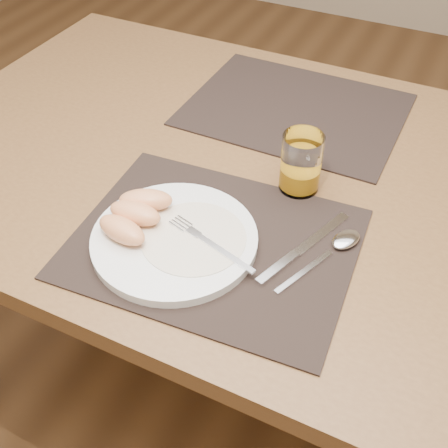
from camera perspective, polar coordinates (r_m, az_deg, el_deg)
ground at (r=1.64m, az=2.15°, el=-15.38°), size 5.00×5.00×0.00m
table at (r=1.13m, az=3.02°, el=2.51°), size 1.40×0.90×0.75m
placemat_near at (r=0.92m, az=-1.03°, el=-1.94°), size 0.47×0.38×0.00m
placemat_far at (r=1.25m, az=7.22°, el=11.47°), size 0.45×0.35×0.00m
plate at (r=0.91m, az=-5.05°, el=-1.57°), size 0.27×0.27×0.02m
plate_dressing at (r=0.90m, az=-3.11°, el=-1.36°), size 0.17×0.17×0.00m
fork at (r=0.89m, az=-2.00°, el=-1.60°), size 0.17×0.07×0.00m
knife at (r=0.90m, az=7.40°, el=-2.93°), size 0.09×0.21×0.01m
spoon at (r=0.92m, az=11.69°, el=-2.00°), size 0.09×0.19×0.01m
juice_glass at (r=1.00m, az=7.80°, el=5.91°), size 0.07×0.07×0.11m
grapefruit_wedges at (r=0.92m, az=-9.08°, el=1.00°), size 0.10×0.15×0.04m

